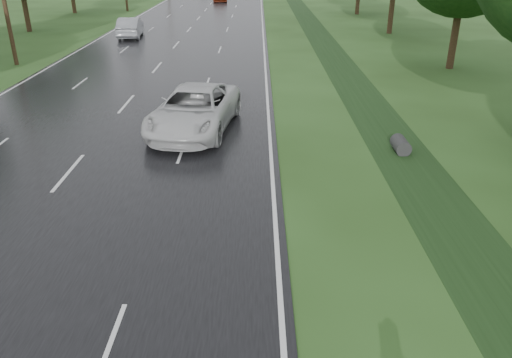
{
  "coord_description": "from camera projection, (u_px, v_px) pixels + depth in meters",
  "views": [
    {
      "loc": [
        6.26,
        -7.06,
        6.78
      ],
      "look_at": [
        6.23,
        4.77,
        1.3
      ],
      "focal_mm": 35.0,
      "sensor_mm": 36.0,
      "label": 1
    }
  ],
  "objects": [
    {
      "name": "white_pickup",
      "position": [
        194.0,
        110.0,
        20.0
      ],
      "size": [
        3.71,
        6.53,
        1.72
      ],
      "primitive_type": "imported",
      "rotation": [
        0.0,
        0.0,
        -0.14
      ],
      "color": "silver",
      "rests_on": "road"
    },
    {
      "name": "edge_stripe_east",
      "position": [
        262.0,
        22.0,
        50.06
      ],
      "size": [
        0.12,
        180.0,
        0.01
      ],
      "primitive_type": "cube",
      "color": "silver",
      "rests_on": "road"
    },
    {
      "name": "silver_sedan",
      "position": [
        130.0,
        27.0,
        41.29
      ],
      "size": [
        2.15,
        4.98,
        1.59
      ],
      "primitive_type": "imported",
      "rotation": [
        0.0,
        0.0,
        3.24
      ],
      "color": "gray",
      "rests_on": "road"
    },
    {
      "name": "drainage_ditch",
      "position": [
        357.0,
        90.0,
        26.2
      ],
      "size": [
        2.2,
        120.0,
        0.56
      ],
      "color": "black",
      "rests_on": "ground"
    },
    {
      "name": "edge_stripe_west",
      "position": [
        128.0,
        22.0,
        50.1
      ],
      "size": [
        0.12,
        180.0,
        0.01
      ],
      "primitive_type": "cube",
      "color": "silver",
      "rests_on": "road"
    },
    {
      "name": "road",
      "position": [
        195.0,
        22.0,
        50.09
      ],
      "size": [
        14.0,
        180.0,
        0.04
      ],
      "primitive_type": "cube",
      "color": "black",
      "rests_on": "ground"
    },
    {
      "name": "center_line",
      "position": [
        195.0,
        22.0,
        50.08
      ],
      "size": [
        0.12,
        180.0,
        0.01
      ],
      "primitive_type": "cube",
      "color": "silver",
      "rests_on": "road"
    }
  ]
}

